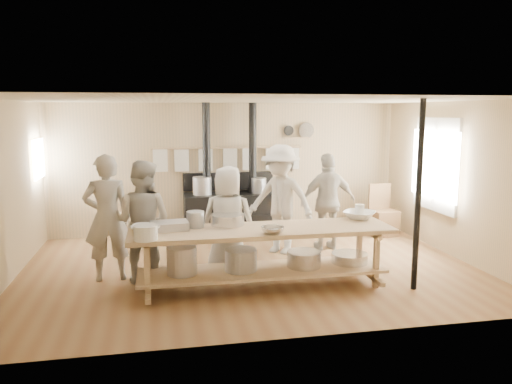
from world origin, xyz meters
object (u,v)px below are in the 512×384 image
at_px(prep_table, 262,252).
at_px(chair, 383,220).
at_px(cook_center, 228,222).
at_px(cook_far_left, 107,218).
at_px(stove, 230,210).
at_px(cook_right, 328,202).
at_px(cook_by_window, 281,199).
at_px(cook_left, 143,222).
at_px(roasting_pan, 169,226).

height_order(prep_table, chair, chair).
bearing_deg(chair, cook_center, -153.76).
distance_m(cook_far_left, chair, 5.42).
distance_m(stove, chair, 3.05).
relative_size(cook_far_left, cook_right, 1.07).
distance_m(stove, cook_by_window, 1.56).
height_order(cook_center, cook_right, cook_right).
xyz_separation_m(cook_left, cook_by_window, (2.28, 1.07, 0.06)).
bearing_deg(roasting_pan, chair, 28.88).
bearing_deg(cook_right, stove, -41.46).
xyz_separation_m(prep_table, cook_far_left, (-2.10, 0.78, 0.40)).
relative_size(cook_far_left, cook_center, 1.11).
bearing_deg(prep_table, cook_by_window, 67.83).
relative_size(cook_right, chair, 1.70).
relative_size(cook_left, chair, 1.75).
bearing_deg(stove, cook_by_window, -63.16).
xyz_separation_m(prep_table, cook_center, (-0.38, 0.62, 0.31)).
bearing_deg(cook_by_window, cook_far_left, -123.15).
relative_size(stove, roasting_pan, 5.22).
relative_size(cook_center, cook_right, 0.96).
bearing_deg(cook_left, chair, -131.80).
height_order(cook_by_window, chair, cook_by_window).
height_order(cook_right, chair, cook_right).
bearing_deg(cook_far_left, prep_table, 154.92).
bearing_deg(prep_table, cook_center, 121.59).
xyz_separation_m(stove, cook_far_left, (-2.11, -2.24, 0.40)).
bearing_deg(cook_far_left, cook_by_window, -166.95).
bearing_deg(cook_far_left, cook_right, -170.08).
height_order(stove, cook_right, stove).
relative_size(stove, cook_right, 1.52).
distance_m(cook_right, roasting_pan, 3.22).
height_order(cook_left, chair, cook_left).
distance_m(cook_left, cook_center, 1.22).
relative_size(cook_left, cook_right, 1.03).
bearing_deg(cook_left, cook_right, -134.49).
bearing_deg(stove, roasting_pan, -113.53).
bearing_deg(roasting_pan, cook_center, 27.75).
xyz_separation_m(cook_by_window, chair, (2.32, 0.83, -0.64)).
xyz_separation_m(cook_left, cook_right, (3.16, 1.13, -0.02)).
xyz_separation_m(cook_center, chair, (3.38, 1.88, -0.53)).
height_order(cook_left, cook_right, cook_left).
relative_size(prep_table, roasting_pan, 7.23).
distance_m(cook_center, cook_right, 2.24).
height_order(chair, roasting_pan, chair).
bearing_deg(cook_center, cook_left, 18.90).
bearing_deg(roasting_pan, cook_left, 128.90).
distance_m(prep_table, cook_by_window, 1.86).
xyz_separation_m(cook_right, chair, (1.43, 0.76, -0.56)).
height_order(prep_table, cook_left, cook_left).
bearing_deg(roasting_pan, prep_table, -7.39).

